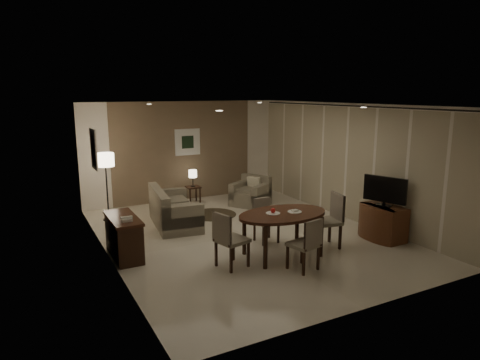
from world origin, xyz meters
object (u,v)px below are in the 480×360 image
chair_far (266,221)px  sofa (175,207)px  console_desk (124,237)px  dining_table (282,234)px  chair_near (303,244)px  armchair (250,191)px  tv_cabinet (383,222)px  side_table (193,195)px  chair_right (326,221)px  chair_left (232,239)px  floor_lamp (107,187)px

chair_far → sofa: size_ratio=0.49×
console_desk → dining_table: size_ratio=0.70×
chair_near → armchair: bearing=-119.4°
chair_near → chair_far: 1.46m
tv_cabinet → side_table: size_ratio=2.00×
chair_far → chair_right: bearing=-42.4°
dining_table → chair_left: bearing=-178.6°
chair_near → chair_left: 1.20m
tv_cabinet → console_desk: bearing=162.9°
side_table → floor_lamp: 2.48m
tv_cabinet → chair_far: bearing=156.3°
chair_near → chair_right: chair_right is taller
tv_cabinet → chair_far: size_ratio=1.04×
chair_right → tv_cabinet: bearing=93.1°
side_table → chair_far: bearing=-87.5°
chair_left → side_table: bearing=-27.4°
armchair → chair_left: bearing=-64.4°
console_desk → armchair: size_ratio=1.40×
floor_lamp → console_desk: bearing=-94.6°
chair_near → armchair: 4.22m
tv_cabinet → chair_near: (-2.36, -0.49, 0.10)m
dining_table → chair_near: (-0.04, -0.69, 0.05)m
dining_table → side_table: dining_table is taller
console_desk → chair_far: chair_far is taller
chair_near → floor_lamp: 5.03m
console_desk → chair_far: 2.75m
sofa → armchair: sofa is taller
chair_far → chair_left: 1.40m
chair_far → sofa: (-1.24, 1.91, -0.01)m
chair_near → side_table: (0.01, 5.00, -0.23)m
dining_table → chair_near: chair_near is taller
tv_cabinet → chair_far: (-2.19, 0.96, 0.08)m
chair_near → chair_right: size_ratio=0.87×
sofa → side_table: (1.09, 1.64, -0.19)m
console_desk → armchair: 4.29m
console_desk → dining_table: bearing=-26.6°
floor_lamp → tv_cabinet: bearing=-40.1°
chair_far → armchair: bearing=66.7°
tv_cabinet → sofa: (-3.44, 2.87, 0.07)m
chair_far → armchair: chair_far is taller
chair_near → side_table: bearing=-102.4°
sofa → armchair: (2.32, 0.67, -0.04)m
chair_near → sofa: chair_near is taller
floor_lamp → chair_far: bearing=-50.1°
dining_table → chair_near: size_ratio=1.89×
armchair → chair_near: bearing=-47.9°
dining_table → chair_near: bearing=-93.6°
tv_cabinet → dining_table: dining_table is taller
chair_far → console_desk: bearing=168.1°
side_table → dining_table: bearing=-89.6°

